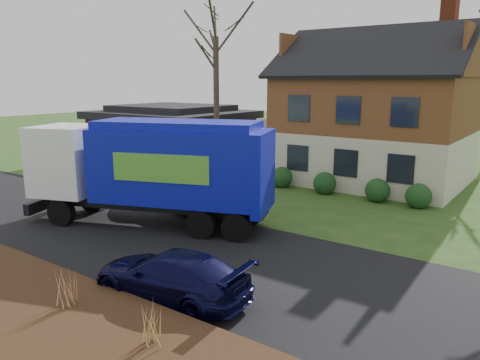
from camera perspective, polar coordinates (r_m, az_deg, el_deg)
The scene contains 11 objects.
ground at distance 15.95m, azimuth -9.34°, elevation -7.73°, with size 120.00×120.00×0.00m, color #274517.
road at distance 15.95m, azimuth -9.34°, elevation -7.70°, with size 80.00×7.00×0.02m, color black.
mulch_verge at distance 13.02m, azimuth -26.49°, elevation -12.86°, with size 80.00×3.50×0.30m, color black.
main_house at distance 26.15m, azimuth 15.19°, elevation 8.73°, with size 12.95×8.95×9.26m.
ranch_house at distance 32.90m, azimuth -8.27°, elevation 5.75°, with size 9.80×8.20×3.70m.
garbage_truck at distance 17.53m, azimuth -10.46°, elevation 1.73°, with size 9.49×5.53×3.95m.
silver_sedan at distance 20.70m, azimuth -7.48°, elevation -0.75°, with size 1.71×4.89×1.61m, color #B5B7BE.
navy_wagon at distance 11.96m, azimuth -8.47°, elevation -11.45°, with size 1.71×4.22×1.22m, color black.
tree_front_west at distance 26.47m, azimuth -3.00°, elevation 19.48°, with size 3.59×3.59×10.66m.
grass_clump_mid at distance 11.62m, azimuth -20.46°, elevation -12.02°, with size 0.33×0.27×0.93m.
grass_clump_east at distance 9.68m, azimuth -10.71°, elevation -16.65°, with size 0.35×0.29×0.88m.
Camera 1 is at (10.73, -10.52, 5.36)m, focal length 35.00 mm.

